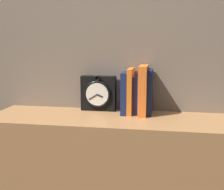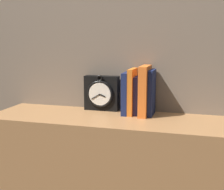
# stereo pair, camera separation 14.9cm
# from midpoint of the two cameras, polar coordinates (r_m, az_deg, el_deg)

# --- Properties ---
(wall_back) EXTENTS (6.00, 0.05, 2.60)m
(wall_back) POSITION_cam_midpoint_polar(r_m,az_deg,el_deg) (1.67, 4.59, 10.73)
(wall_back) COLOR #756656
(wall_back) RESTS_ON ground_plane
(clock) EXTENTS (0.18, 0.07, 0.19)m
(clock) POSITION_cam_midpoint_polar(r_m,az_deg,el_deg) (1.65, 0.64, 0.33)
(clock) COLOR black
(clock) RESTS_ON bookshelf
(book_slot0_navy) EXTENTS (0.03, 0.14, 0.21)m
(book_slot0_navy) POSITION_cam_midpoint_polar(r_m,az_deg,el_deg) (1.58, 5.44, 0.33)
(book_slot0_navy) COLOR #17204B
(book_slot0_navy) RESTS_ON bookshelf
(book_slot1_orange) EXTENTS (0.03, 0.14, 0.23)m
(book_slot1_orange) POSITION_cam_midpoint_polar(r_m,az_deg,el_deg) (1.58, 6.44, 0.62)
(book_slot1_orange) COLOR orange
(book_slot1_orange) RESTS_ON bookshelf
(book_slot2_navy) EXTENTS (0.03, 0.12, 0.19)m
(book_slot2_navy) POSITION_cam_midpoint_polar(r_m,az_deg,el_deg) (1.59, 7.48, -0.07)
(book_slot2_navy) COLOR navy
(book_slot2_navy) RESTS_ON bookshelf
(book_slot3_orange) EXTENTS (0.04, 0.16, 0.25)m
(book_slot3_orange) POSITION_cam_midpoint_polar(r_m,az_deg,el_deg) (1.56, 8.76, 0.76)
(book_slot3_orange) COLOR orange
(book_slot3_orange) RESTS_ON bookshelf
(book_slot4_navy) EXTENTS (0.02, 0.13, 0.23)m
(book_slot4_navy) POSITION_cam_midpoint_polar(r_m,az_deg,el_deg) (1.57, 9.99, 0.42)
(book_slot4_navy) COLOR navy
(book_slot4_navy) RESTS_ON bookshelf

